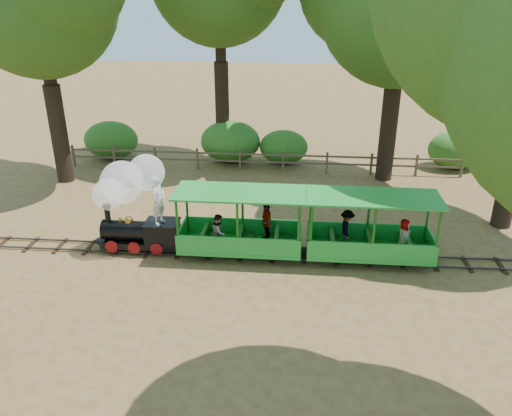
# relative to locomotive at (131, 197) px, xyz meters

# --- Properties ---
(ground) EXTENTS (90.00, 90.00, 0.00)m
(ground) POSITION_rel_locomotive_xyz_m (3.45, -0.07, -1.83)
(ground) COLOR #9C7143
(ground) RESTS_ON ground
(track) EXTENTS (22.00, 1.00, 0.10)m
(track) POSITION_rel_locomotive_xyz_m (3.45, -0.07, -1.76)
(track) COLOR #3F3D3A
(track) RESTS_ON ground
(locomotive) EXTENTS (2.86, 1.34, 3.28)m
(locomotive) POSITION_rel_locomotive_xyz_m (0.00, 0.00, 0.00)
(locomotive) COLOR black
(locomotive) RESTS_ON ground
(carriage_front) EXTENTS (3.97, 1.62, 2.06)m
(carriage_front) POSITION_rel_locomotive_xyz_m (3.47, -0.07, -0.99)
(carriage_front) COLOR green
(carriage_front) RESTS_ON track
(carriage_rear) EXTENTS (3.97, 1.62, 2.06)m
(carriage_rear) POSITION_rel_locomotive_xyz_m (7.40, -0.04, -1.00)
(carriage_rear) COLOR green
(carriage_rear) RESTS_ON track
(fence) EXTENTS (18.10, 0.10, 1.00)m
(fence) POSITION_rel_locomotive_xyz_m (3.45, 7.93, -1.25)
(fence) COLOR brown
(fence) RESTS_ON ground
(shrub_west) EXTENTS (2.67, 2.05, 1.85)m
(shrub_west) POSITION_rel_locomotive_xyz_m (-4.12, 9.23, -0.91)
(shrub_west) COLOR #2D6B1E
(shrub_west) RESTS_ON ground
(shrub_mid_w) EXTENTS (2.89, 2.22, 2.00)m
(shrub_mid_w) POSITION_rel_locomotive_xyz_m (1.83, 9.23, -0.83)
(shrub_mid_w) COLOR #2D6B1E
(shrub_mid_w) RESTS_ON ground
(shrub_mid_e) EXTENTS (2.33, 1.79, 1.61)m
(shrub_mid_e) POSITION_rel_locomotive_xyz_m (4.42, 9.23, -1.02)
(shrub_mid_e) COLOR #2D6B1E
(shrub_mid_e) RESTS_ON ground
(shrub_east) EXTENTS (2.54, 1.95, 1.76)m
(shrub_east) POSITION_rel_locomotive_xyz_m (12.45, 9.23, -0.95)
(shrub_east) COLOR #2D6B1E
(shrub_east) RESTS_ON ground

